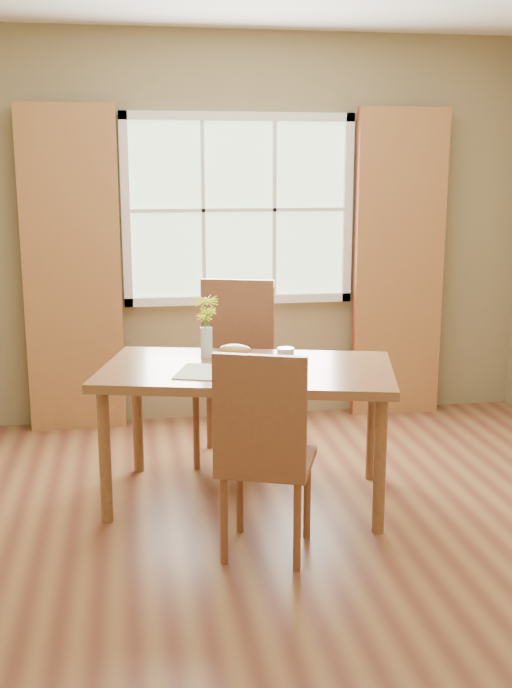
{
  "coord_description": "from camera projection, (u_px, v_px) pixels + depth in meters",
  "views": [
    {
      "loc": [
        -0.79,
        -3.75,
        1.79
      ],
      "look_at": [
        -0.13,
        0.31,
        0.89
      ],
      "focal_mm": 42.0,
      "sensor_mm": 36.0,
      "label": 1
    }
  ],
  "objects": [
    {
      "name": "curtain_right",
      "position": [
        399.0,
        265.0,
        5.79
      ],
      "size": [
        0.65,
        0.08,
        2.2
      ],
      "primitive_type": "cube",
      "color": "maroon",
      "rests_on": "room"
    },
    {
      "name": "plate",
      "position": [
        235.0,
        371.0,
        4.15
      ],
      "size": [
        0.25,
        0.25,
        0.01
      ],
      "primitive_type": "cube",
      "rotation": [
        0.0,
        0.0,
        -0.19
      ],
      "color": "#64D234",
      "rests_on": "placemat"
    },
    {
      "name": "dining_table",
      "position": [
        247.0,
        381.0,
        4.3
      ],
      "size": [
        1.71,
        1.22,
        0.75
      ],
      "rotation": [
        0.0,
        0.0,
        -0.25
      ],
      "color": "brown",
      "rests_on": "room"
    },
    {
      "name": "placemat",
      "position": [
        222.0,
        373.0,
        4.15
      ],
      "size": [
        0.53,
        0.46,
        0.01
      ],
      "primitive_type": "cube",
      "rotation": [
        0.0,
        0.0,
        -0.32
      ],
      "color": "#E3F2CD",
      "rests_on": "dining_table"
    },
    {
      "name": "room",
      "position": [
        293.0,
        262.0,
        3.84
      ],
      "size": [
        4.24,
        3.84,
        2.74
      ],
      "color": "brown",
      "rests_on": "ground"
    },
    {
      "name": "water_glass",
      "position": [
        285.0,
        361.0,
        4.15
      ],
      "size": [
        0.09,
        0.09,
        0.13
      ],
      "color": "silver",
      "rests_on": "dining_table"
    },
    {
      "name": "chair_near",
      "position": [
        264.0,
        447.0,
        3.65
      ],
      "size": [
        0.54,
        0.54,
        1.0
      ],
      "rotation": [
        0.0,
        0.0,
        -0.36
      ],
      "color": "brown",
      "rests_on": "room"
    },
    {
      "name": "croissant_sandwich",
      "position": [
        235.0,
        357.0,
        4.17
      ],
      "size": [
        0.2,
        0.17,
        0.13
      ],
      "rotation": [
        0.0,
        0.0,
        -0.34
      ],
      "color": "gold",
      "rests_on": "plate"
    },
    {
      "name": "window",
      "position": [
        239.0,
        210.0,
        5.61
      ],
      "size": [
        1.62,
        0.06,
        1.32
      ],
      "color": "#A1C393",
      "rests_on": "room"
    },
    {
      "name": "flower_vase",
      "position": [
        206.0,
        320.0,
        4.47
      ],
      "size": [
        0.14,
        0.14,
        0.34
      ],
      "color": "silver",
      "rests_on": "dining_table"
    },
    {
      "name": "curtain_left",
      "position": [
        72.0,
        272.0,
        5.43
      ],
      "size": [
        0.65,
        0.08,
        2.2
      ],
      "primitive_type": "cube",
      "color": "maroon",
      "rests_on": "room"
    },
    {
      "name": "chair_far",
      "position": [
        235.0,
        361.0,
        5.01
      ],
      "size": [
        0.58,
        0.58,
        1.11
      ],
      "rotation": [
        0.0,
        0.0,
        -0.32
      ],
      "color": "brown",
      "rests_on": "room"
    }
  ]
}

